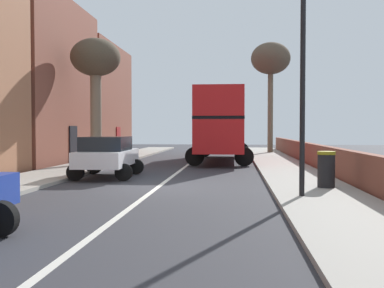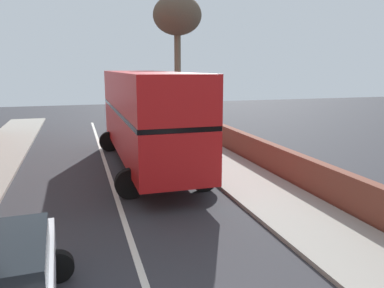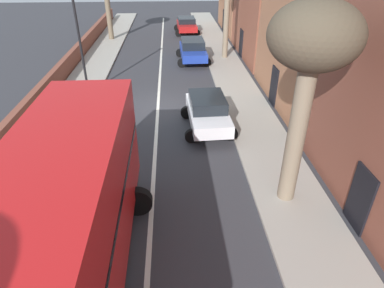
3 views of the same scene
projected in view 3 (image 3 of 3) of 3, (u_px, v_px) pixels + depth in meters
The scene contains 13 objects.
ground_plane at pixel (158, 106), 18.53m from camera, with size 84.00×84.00×0.00m, color #333338.
road_centre_line at pixel (158, 106), 18.53m from camera, with size 0.16×54.00×0.01m, color silver.
sidewalk_left at pixel (244, 103), 18.76m from camera, with size 2.60×60.00×0.12m, color #9E998E.
sidewalk_right at pixel (69, 108), 18.24m from camera, with size 2.60×60.00×0.12m, color #9E998E.
terraced_houses_left at pixel (316, 17), 17.30m from camera, with size 4.07×47.62×9.99m.
boundary_wall_right at pixel (38, 100), 17.88m from camera, with size 0.36×54.00×1.18m, color brown.
double_decker_bus at pixel (50, 258), 6.59m from camera, with size 3.58×11.13×4.06m.
parked_car_white_left_0 at pixel (208, 111), 15.87m from camera, with size 2.55×4.09×1.62m.
parked_car_blue_left_1 at pixel (193, 49), 25.38m from camera, with size 2.58×4.39×1.65m.
parked_car_red_left_2 at pixel (187, 24), 33.77m from camera, with size 2.61×4.19×1.55m.
street_tree_left_2 at pixel (313, 48), 9.04m from camera, with size 2.58×2.58×6.51m.
lamppost_right at pixel (78, 29), 18.30m from camera, with size 0.32×0.32×6.31m.
litter_bin_right at pixel (62, 94), 18.30m from camera, with size 0.55×0.55×1.11m.
Camera 3 is at (-0.84, 17.08, 7.69)m, focal length 30.92 mm.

